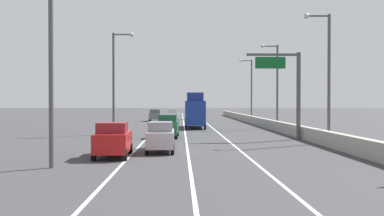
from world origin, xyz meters
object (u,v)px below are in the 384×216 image
lamp_post_right_third (275,80)px  lamp_post_left_near (56,49)px  car_yellow_1 (193,114)px  car_silver_3 (161,137)px  lamp_post_right_second (326,69)px  car_white_5 (173,116)px  overhead_sign_gantry (290,85)px  lamp_post_left_mid (116,76)px  car_gray_0 (155,115)px  lamp_post_right_fourth (250,86)px  box_truck (195,111)px  car_red_4 (113,140)px  car_green_2 (168,126)px

lamp_post_right_third → lamp_post_left_near: bearing=-120.0°
car_yellow_1 → car_silver_3: size_ratio=0.88×
lamp_post_right_third → lamp_post_left_near: size_ratio=1.00×
lamp_post_right_second → car_white_5: lamp_post_right_second is taller
car_silver_3 → lamp_post_right_second: bearing=22.6°
overhead_sign_gantry → lamp_post_left_mid: (-15.85, 6.26, 1.11)m
lamp_post_right_third → car_white_5: size_ratio=2.15×
lamp_post_right_second → lamp_post_right_third: size_ratio=1.00×
car_gray_0 → car_white_5: 4.38m
lamp_post_right_fourth → box_truck: (-9.44, -15.73, -3.79)m
car_white_5 → car_red_4: bearing=-93.6°
car_yellow_1 → box_truck: bearing=-90.8°
car_green_2 → overhead_sign_gantry: bearing=-12.3°
car_gray_0 → car_green_2: size_ratio=0.88×
lamp_post_left_mid → car_green_2: size_ratio=2.22×
lamp_post_right_fourth → lamp_post_left_mid: bearing=-123.6°
car_gray_0 → car_red_4: car_red_4 is taller
lamp_post_left_mid → car_red_4: 18.44m
lamp_post_left_near → car_green_2: size_ratio=2.22×
lamp_post_right_second → box_truck: 22.95m
car_gray_0 → car_red_4: 46.94m
lamp_post_left_near → car_gray_0: size_ratio=2.53×
box_truck → lamp_post_right_fourth: bearing=59.0°
lamp_post_left_near → car_yellow_1: bearing=81.9°
lamp_post_left_mid → box_truck: lamp_post_left_mid is taller
lamp_post_right_second → car_yellow_1: size_ratio=2.47×
overhead_sign_gantry → car_white_5: size_ratio=1.59×
lamp_post_right_fourth → car_gray_0: lamp_post_right_fourth is taller
lamp_post_right_fourth → car_gray_0: 16.53m
overhead_sign_gantry → box_truck: (-7.58, 17.17, -2.68)m
lamp_post_right_second → car_gray_0: size_ratio=2.53×
lamp_post_right_second → car_yellow_1: bearing=101.3°
lamp_post_right_fourth → car_silver_3: size_ratio=2.18×
car_gray_0 → car_white_5: size_ratio=0.85×
lamp_post_right_fourth → box_truck: 18.74m
car_silver_3 → lamp_post_left_mid: bearing=109.0°
lamp_post_right_second → box_truck: bearing=114.9°
lamp_post_right_second → car_white_5: bearing=109.3°
car_silver_3 → overhead_sign_gantry: bearing=38.9°
lamp_post_right_third → car_gray_0: (-15.70, 20.80, -4.84)m
car_gray_0 → car_white_5: bearing=-45.1°
car_white_5 → car_yellow_1: bearing=71.0°
car_silver_3 → box_truck: size_ratio=0.53×
car_gray_0 → lamp_post_right_fourth: bearing=-9.7°
overhead_sign_gantry → lamp_post_left_near: size_ratio=0.74×
lamp_post_right_third → car_yellow_1: size_ratio=2.47×
car_yellow_1 → car_green_2: 40.17m
car_gray_0 → car_red_4: (0.33, -46.94, 0.03)m
car_red_4 → car_white_5: size_ratio=0.93×
car_yellow_1 → car_white_5: 10.45m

